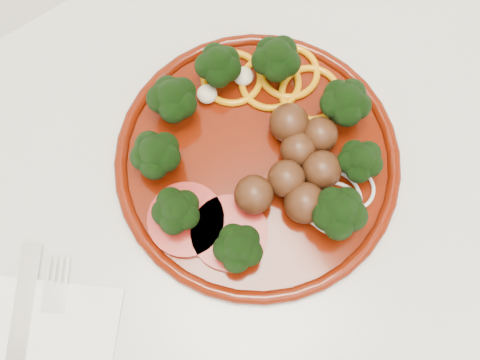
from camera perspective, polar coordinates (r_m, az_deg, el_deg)
counter at (r=1.01m, az=-10.30°, el=-14.72°), size 2.40×0.60×0.90m
plate at (r=0.55m, az=2.16°, el=2.71°), size 0.30×0.30×0.06m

